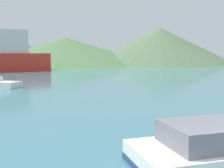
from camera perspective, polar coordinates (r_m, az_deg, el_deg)
The scene contains 2 objects.
hill_east at distance 86.58m, azimuth -9.35°, elevation 6.70°, with size 53.35×53.35×7.85m.
hill_far_east at distance 86.18m, azimuth 9.66°, elevation 7.64°, with size 43.39×43.39×10.70m.
Camera 1 is at (-4.49, -3.87, 3.26)m, focal length 45.00 mm.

